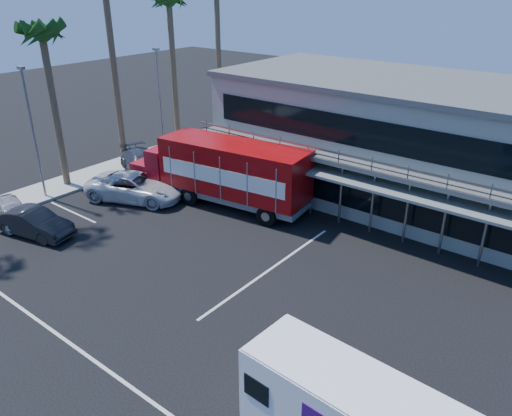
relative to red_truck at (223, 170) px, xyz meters
The scene contains 13 objects.
ground 9.00m from the red_truck, 56.64° to the right, with size 120.00×120.00×0.00m, color black.
building 11.02m from the red_truck, 44.41° to the left, with size 22.40×12.00×7.30m.
curb_strip 10.49m from the red_truck, behind, with size 3.00×32.00×0.16m, color #A5A399.
palm_c 13.03m from the red_truck, 156.96° to the right, with size 2.80×2.80×10.75m.
palm_e 14.18m from the red_truck, 150.04° to the left, with size 2.80×2.80×12.25m.
light_pole_near 11.55m from the red_truck, 146.19° to the right, with size 0.50×0.25×8.09m.
light_pole_far 10.37m from the red_truck, 158.48° to the left, with size 0.50×0.25×8.09m.
red_truck is the anchor object (origin of this frame).
parked_car_a 12.16m from the red_truck, 129.63° to the right, with size 1.63×4.04×1.38m, color #A5A7AC.
parked_car_b 10.80m from the red_truck, 119.10° to the right, with size 1.55×4.43×1.46m, color black.
parked_car_c 5.68m from the red_truck, 148.37° to the right, with size 2.79×6.06×1.68m, color silver.
parked_car_d 7.83m from the red_truck, behind, with size 2.26×5.55×1.61m, color #343845.
parked_car_e 4.99m from the red_truck, 168.19° to the left, with size 1.96×4.88×1.66m, color slate.
Camera 1 is at (14.03, -13.41, 12.69)m, focal length 35.00 mm.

